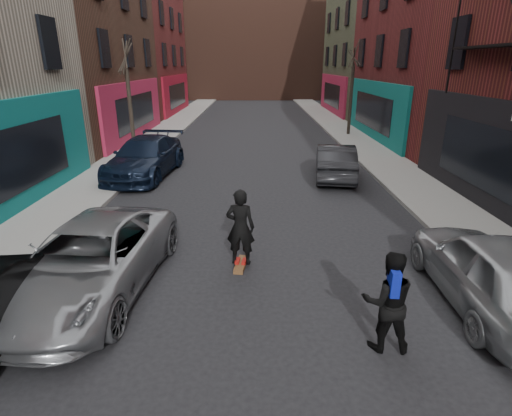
{
  "coord_description": "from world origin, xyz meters",
  "views": [
    {
      "loc": [
        0.04,
        -2.46,
        4.51
      ],
      "look_at": [
        0.06,
        5.56,
        1.6
      ],
      "focal_mm": 28.0,
      "sensor_mm": 36.0,
      "label": 1
    }
  ],
  "objects_px": {
    "parked_left_end": "(145,157)",
    "tree_right_far": "(352,80)",
    "parked_left_far": "(91,260)",
    "pedestrian": "(388,301)",
    "parked_right_far": "(492,270)",
    "skateboard": "(241,264)",
    "tree_left_far": "(128,88)",
    "parked_right_end": "(335,161)",
    "skateboarder": "(240,227)"
  },
  "relations": [
    {
      "from": "parked_left_end",
      "to": "pedestrian",
      "type": "xyz_separation_m",
      "value": [
        6.79,
        -11.0,
        0.09
      ]
    },
    {
      "from": "tree_right_far",
      "to": "skateboarder",
      "type": "relative_size",
      "value": 3.77
    },
    {
      "from": "parked_left_far",
      "to": "parked_right_far",
      "type": "xyz_separation_m",
      "value": [
        7.94,
        -0.54,
        0.04
      ]
    },
    {
      "from": "parked_left_end",
      "to": "tree_right_far",
      "type": "bearing_deg",
      "value": 48.21
    },
    {
      "from": "parked_right_far",
      "to": "skateboard",
      "type": "xyz_separation_m",
      "value": [
        -4.9,
        1.59,
        -0.72
      ]
    },
    {
      "from": "tree_left_far",
      "to": "parked_left_far",
      "type": "xyz_separation_m",
      "value": [
        2.86,
        -13.13,
        -2.66
      ]
    },
    {
      "from": "parked_left_far",
      "to": "parked_left_end",
      "type": "height_order",
      "value": "parked_left_end"
    },
    {
      "from": "tree_left_far",
      "to": "skateboarder",
      "type": "bearing_deg",
      "value": -63.95
    },
    {
      "from": "parked_right_end",
      "to": "parked_left_end",
      "type": "bearing_deg",
      "value": 4.98
    },
    {
      "from": "tree_right_far",
      "to": "pedestrian",
      "type": "relative_size",
      "value": 3.87
    },
    {
      "from": "pedestrian",
      "to": "tree_right_far",
      "type": "bearing_deg",
      "value": -96.49
    },
    {
      "from": "parked_left_end",
      "to": "parked_right_far",
      "type": "relative_size",
      "value": 1.22
    },
    {
      "from": "skateboarder",
      "to": "parked_left_far",
      "type": "bearing_deg",
      "value": 27.16
    },
    {
      "from": "tree_right_far",
      "to": "parked_right_end",
      "type": "distance_m",
      "value": 11.05
    },
    {
      "from": "parked_right_far",
      "to": "skateboard",
      "type": "distance_m",
      "value": 5.2
    },
    {
      "from": "parked_left_far",
      "to": "tree_left_far",
      "type": "bearing_deg",
      "value": 107.38
    },
    {
      "from": "parked_right_end",
      "to": "pedestrian",
      "type": "height_order",
      "value": "pedestrian"
    },
    {
      "from": "tree_right_far",
      "to": "skateboarder",
      "type": "distance_m",
      "value": 19.37
    },
    {
      "from": "tree_right_far",
      "to": "parked_left_far",
      "type": "xyz_separation_m",
      "value": [
        -9.54,
        -19.13,
        -2.81
      ]
    },
    {
      "from": "parked_left_far",
      "to": "pedestrian",
      "type": "bearing_deg",
      "value": -12.76
    },
    {
      "from": "parked_right_far",
      "to": "skateboarder",
      "type": "distance_m",
      "value": 5.16
    },
    {
      "from": "tree_right_far",
      "to": "skateboarder",
      "type": "height_order",
      "value": "tree_right_far"
    },
    {
      "from": "tree_right_far",
      "to": "pedestrian",
      "type": "height_order",
      "value": "tree_right_far"
    },
    {
      "from": "parked_left_end",
      "to": "pedestrian",
      "type": "distance_m",
      "value": 12.92
    },
    {
      "from": "skateboarder",
      "to": "tree_right_far",
      "type": "bearing_deg",
      "value": -101.69
    },
    {
      "from": "tree_right_far",
      "to": "parked_right_far",
      "type": "relative_size",
      "value": 1.51
    },
    {
      "from": "pedestrian",
      "to": "tree_left_far",
      "type": "bearing_deg",
      "value": -56.26
    },
    {
      "from": "parked_right_far",
      "to": "skateboarder",
      "type": "xyz_separation_m",
      "value": [
        -4.9,
        1.59,
        0.24
      ]
    },
    {
      "from": "parked_left_far",
      "to": "parked_right_far",
      "type": "distance_m",
      "value": 7.96
    },
    {
      "from": "parked_left_far",
      "to": "pedestrian",
      "type": "distance_m",
      "value": 5.81
    },
    {
      "from": "tree_right_far",
      "to": "parked_right_end",
      "type": "bearing_deg",
      "value": -105.47
    },
    {
      "from": "tree_right_far",
      "to": "parked_right_far",
      "type": "height_order",
      "value": "tree_right_far"
    },
    {
      "from": "tree_left_far",
      "to": "skateboarder",
      "type": "relative_size",
      "value": 3.6
    },
    {
      "from": "tree_left_far",
      "to": "parked_left_far",
      "type": "relative_size",
      "value": 1.25
    },
    {
      "from": "parked_right_end",
      "to": "skateboarder",
      "type": "distance_m",
      "value": 8.59
    },
    {
      "from": "tree_left_far",
      "to": "parked_left_end",
      "type": "xyz_separation_m",
      "value": [
        1.6,
        -3.91,
        -2.59
      ]
    },
    {
      "from": "tree_left_far",
      "to": "parked_right_end",
      "type": "bearing_deg",
      "value": -24.24
    },
    {
      "from": "tree_right_far",
      "to": "skateboard",
      "type": "xyz_separation_m",
      "value": [
        -6.5,
        -18.08,
        -3.48
      ]
    },
    {
      "from": "tree_left_far",
      "to": "tree_right_far",
      "type": "bearing_deg",
      "value": 25.82
    },
    {
      "from": "tree_left_far",
      "to": "pedestrian",
      "type": "relative_size",
      "value": 3.7
    },
    {
      "from": "parked_right_end",
      "to": "skateboard",
      "type": "distance_m",
      "value": 8.61
    },
    {
      "from": "skateboard",
      "to": "skateboarder",
      "type": "relative_size",
      "value": 0.44
    },
    {
      "from": "tree_right_far",
      "to": "skateboard",
      "type": "distance_m",
      "value": 19.52
    },
    {
      "from": "tree_right_far",
      "to": "parked_right_far",
      "type": "bearing_deg",
      "value": -94.65
    },
    {
      "from": "parked_right_end",
      "to": "tree_left_far",
      "type": "bearing_deg",
      "value": -16.44
    },
    {
      "from": "parked_right_far",
      "to": "skateboard",
      "type": "height_order",
      "value": "parked_right_far"
    },
    {
      "from": "tree_right_far",
      "to": "parked_right_far",
      "type": "distance_m",
      "value": 19.93
    },
    {
      "from": "parked_left_end",
      "to": "skateboarder",
      "type": "bearing_deg",
      "value": -56.55
    },
    {
      "from": "tree_right_far",
      "to": "tree_left_far",
      "type": "bearing_deg",
      "value": -154.18
    },
    {
      "from": "parked_left_end",
      "to": "skateboarder",
      "type": "relative_size",
      "value": 3.04
    }
  ]
}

